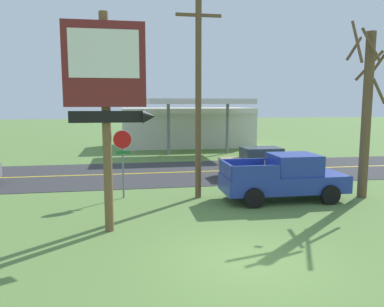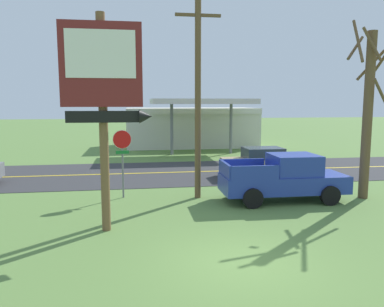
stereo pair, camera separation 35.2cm
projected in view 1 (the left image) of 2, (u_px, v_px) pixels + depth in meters
name	position (u px, v px, depth m)	size (l,w,h in m)	color
ground_plane	(245.00, 263.00, 9.89)	(180.00, 180.00, 0.00)	#5B7F3D
road_asphalt	(177.00, 172.00, 22.58)	(140.00, 8.00, 0.02)	#333335
road_centre_line	(177.00, 172.00, 22.58)	(126.00, 0.20, 0.01)	gold
motel_sign	(107.00, 87.00, 11.63)	(2.75, 0.54, 6.84)	brown
stop_sign	(123.00, 152.00, 16.32)	(0.80, 0.08, 2.95)	slate
utility_pole	(198.00, 86.00, 16.03)	(2.12, 0.26, 8.98)	brown
bare_tree	(367.00, 109.00, 16.24)	(1.97, 1.75, 7.59)	brown
gas_station	(187.00, 126.00, 35.98)	(12.00, 11.50, 4.40)	beige
pickup_blue_parked_on_lawn	(285.00, 178.00, 16.12)	(5.22, 2.28, 1.96)	#233893
car_tan_near_lane	(259.00, 162.00, 21.26)	(4.20, 2.00, 1.64)	tan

